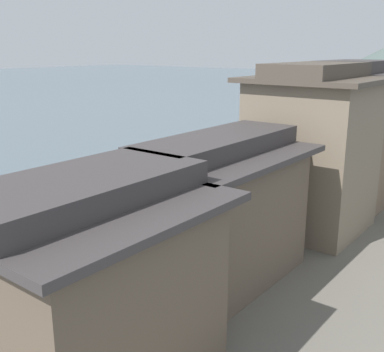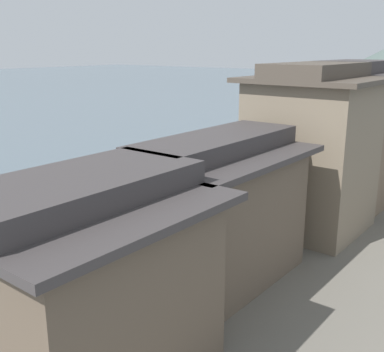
{
  "view_description": "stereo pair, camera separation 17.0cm",
  "coord_description": "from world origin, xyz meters",
  "px_view_note": "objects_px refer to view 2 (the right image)",
  "views": [
    {
      "loc": [
        21.09,
        -5.61,
        10.08
      ],
      "look_at": [
        2.83,
        17.64,
        2.01
      ],
      "focal_mm": 44.16,
      "sensor_mm": 36.0,
      "label": 1
    },
    {
      "loc": [
        21.23,
        -5.5,
        10.08
      ],
      "look_at": [
        2.83,
        17.64,
        2.01
      ],
      "focal_mm": 44.16,
      "sensor_mm": 36.0,
      "label": 2
    }
  ],
  "objects_px": {
    "boat_upstream_distant": "(251,143)",
    "house_waterfront_tall": "(311,150)",
    "boat_moored_third": "(80,277)",
    "house_waterfront_second": "(216,210)",
    "house_waterfront_nearest": "(83,280)",
    "house_waterfront_narrow": "(348,134)",
    "boat_moored_nearest": "(370,139)",
    "boat_midriver_drifting": "(286,184)",
    "boat_midriver_upstream": "(92,236)",
    "boat_moored_second": "(314,129)"
  },
  "relations": [
    {
      "from": "boat_upstream_distant",
      "to": "house_waterfront_tall",
      "type": "relative_size",
      "value": 0.65
    },
    {
      "from": "boat_moored_third",
      "to": "house_waterfront_second",
      "type": "distance_m",
      "value": 6.98
    },
    {
      "from": "boat_moored_third",
      "to": "house_waterfront_nearest",
      "type": "height_order",
      "value": "house_waterfront_nearest"
    },
    {
      "from": "boat_moored_third",
      "to": "boat_upstream_distant",
      "type": "height_order",
      "value": "boat_moored_third"
    },
    {
      "from": "house_waterfront_second",
      "to": "house_waterfront_narrow",
      "type": "distance_m",
      "value": 13.63
    },
    {
      "from": "boat_moored_nearest",
      "to": "house_waterfront_narrow",
      "type": "bearing_deg",
      "value": -75.5
    },
    {
      "from": "boat_moored_nearest",
      "to": "house_waterfront_tall",
      "type": "relative_size",
      "value": 0.41
    },
    {
      "from": "boat_moored_third",
      "to": "boat_midriver_drifting",
      "type": "relative_size",
      "value": 0.95
    },
    {
      "from": "boat_midriver_upstream",
      "to": "boat_upstream_distant",
      "type": "height_order",
      "value": "boat_midriver_upstream"
    },
    {
      "from": "boat_moored_second",
      "to": "boat_midriver_upstream",
      "type": "relative_size",
      "value": 0.83
    },
    {
      "from": "house_waterfront_second",
      "to": "house_waterfront_narrow",
      "type": "height_order",
      "value": "house_waterfront_narrow"
    },
    {
      "from": "house_waterfront_tall",
      "to": "boat_moored_second",
      "type": "bearing_deg",
      "value": 113.8
    },
    {
      "from": "boat_midriver_upstream",
      "to": "boat_upstream_distant",
      "type": "bearing_deg",
      "value": 104.11
    },
    {
      "from": "boat_moored_nearest",
      "to": "boat_moored_second",
      "type": "bearing_deg",
      "value": 160.56
    },
    {
      "from": "boat_moored_second",
      "to": "boat_upstream_distant",
      "type": "height_order",
      "value": "boat_moored_second"
    },
    {
      "from": "house_waterfront_narrow",
      "to": "boat_upstream_distant",
      "type": "bearing_deg",
      "value": 137.57
    },
    {
      "from": "house_waterfront_nearest",
      "to": "house_waterfront_narrow",
      "type": "xyz_separation_m",
      "value": [
        -0.2,
        20.86,
        1.31
      ]
    },
    {
      "from": "boat_midriver_drifting",
      "to": "boat_moored_second",
      "type": "bearing_deg",
      "value": 110.09
    },
    {
      "from": "house_waterfront_second",
      "to": "house_waterfront_tall",
      "type": "distance_m",
      "value": 7.97
    },
    {
      "from": "boat_moored_nearest",
      "to": "boat_midriver_upstream",
      "type": "xyz_separation_m",
      "value": [
        -2.51,
        -37.59,
        -0.07
      ]
    },
    {
      "from": "boat_midriver_upstream",
      "to": "house_waterfront_narrow",
      "type": "height_order",
      "value": "house_waterfront_narrow"
    },
    {
      "from": "boat_midriver_upstream",
      "to": "house_waterfront_narrow",
      "type": "distance_m",
      "value": 16.59
    },
    {
      "from": "boat_moored_nearest",
      "to": "boat_midriver_upstream",
      "type": "bearing_deg",
      "value": -93.82
    },
    {
      "from": "boat_midriver_drifting",
      "to": "boat_midriver_upstream",
      "type": "height_order",
      "value": "boat_midriver_drifting"
    },
    {
      "from": "house_waterfront_narrow",
      "to": "boat_midriver_drifting",
      "type": "bearing_deg",
      "value": 154.6
    },
    {
      "from": "boat_midriver_drifting",
      "to": "house_waterfront_tall",
      "type": "height_order",
      "value": "house_waterfront_tall"
    },
    {
      "from": "boat_upstream_distant",
      "to": "house_waterfront_narrow",
      "type": "height_order",
      "value": "house_waterfront_narrow"
    },
    {
      "from": "house_waterfront_second",
      "to": "boat_upstream_distant",
      "type": "bearing_deg",
      "value": 118.88
    },
    {
      "from": "boat_upstream_distant",
      "to": "house_waterfront_second",
      "type": "distance_m",
      "value": 32.12
    },
    {
      "from": "house_waterfront_nearest",
      "to": "boat_upstream_distant",
      "type": "bearing_deg",
      "value": 114.35
    },
    {
      "from": "boat_moored_third",
      "to": "house_waterfront_nearest",
      "type": "xyz_separation_m",
      "value": [
        5.76,
        -4.25,
        3.47
      ]
    },
    {
      "from": "boat_moored_nearest",
      "to": "boat_midriver_drifting",
      "type": "height_order",
      "value": "boat_moored_nearest"
    },
    {
      "from": "boat_moored_second",
      "to": "house_waterfront_narrow",
      "type": "height_order",
      "value": "house_waterfront_narrow"
    },
    {
      "from": "house_waterfront_nearest",
      "to": "house_waterfront_tall",
      "type": "height_order",
      "value": "house_waterfront_tall"
    },
    {
      "from": "boat_moored_second",
      "to": "boat_upstream_distant",
      "type": "bearing_deg",
      "value": -96.24
    },
    {
      "from": "house_waterfront_nearest",
      "to": "house_waterfront_narrow",
      "type": "height_order",
      "value": "house_waterfront_narrow"
    },
    {
      "from": "boat_moored_second",
      "to": "house_waterfront_tall",
      "type": "height_order",
      "value": "house_waterfront_tall"
    },
    {
      "from": "house_waterfront_tall",
      "to": "boat_midriver_upstream",
      "type": "bearing_deg",
      "value": -139.95
    },
    {
      "from": "boat_midriver_drifting",
      "to": "boat_moored_nearest",
      "type": "bearing_deg",
      "value": 92.51
    },
    {
      "from": "boat_moored_nearest",
      "to": "house_waterfront_tall",
      "type": "height_order",
      "value": "house_waterfront_tall"
    },
    {
      "from": "house_waterfront_nearest",
      "to": "house_waterfront_second",
      "type": "xyz_separation_m",
      "value": [
        -0.53,
        7.29,
        -0.0
      ]
    },
    {
      "from": "boat_moored_second",
      "to": "house_waterfront_second",
      "type": "height_order",
      "value": "house_waterfront_second"
    },
    {
      "from": "boat_moored_third",
      "to": "house_waterfront_tall",
      "type": "distance_m",
      "value": 13.2
    },
    {
      "from": "boat_moored_second",
      "to": "boat_moored_third",
      "type": "bearing_deg",
      "value": -78.65
    },
    {
      "from": "boat_moored_nearest",
      "to": "house_waterfront_second",
      "type": "relative_size",
      "value": 0.44
    },
    {
      "from": "house_waterfront_second",
      "to": "boat_midriver_drifting",
      "type": "bearing_deg",
      "value": 107.29
    },
    {
      "from": "boat_midriver_upstream",
      "to": "house_waterfront_nearest",
      "type": "relative_size",
      "value": 0.68
    },
    {
      "from": "boat_midriver_upstream",
      "to": "house_waterfront_nearest",
      "type": "distance_m",
      "value": 12.28
    },
    {
      "from": "boat_moored_second",
      "to": "boat_upstream_distant",
      "type": "relative_size",
      "value": 0.7
    },
    {
      "from": "boat_moored_nearest",
      "to": "boat_midriver_drifting",
      "type": "relative_size",
      "value": 0.9
    }
  ]
}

